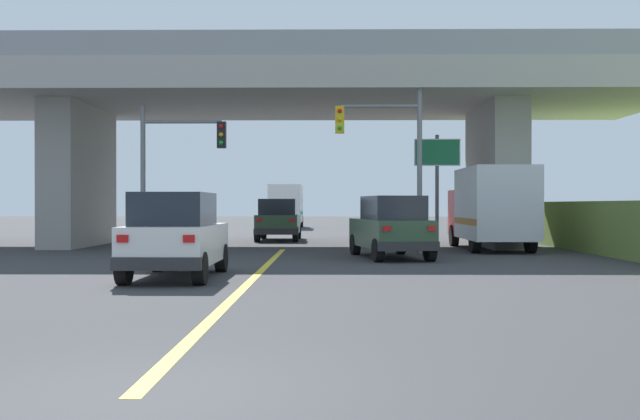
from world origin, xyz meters
The scene contains 11 objects.
ground centered at (0.00, 24.82, 0.00)m, with size 160.00×160.00×0.00m, color #353538.
overpass_bridge centered at (0.00, 24.82, 5.76)m, with size 31.51×10.22×7.93m.
lane_divider_stripe centered at (0.00, 11.17, 0.00)m, with size 0.20×22.33×0.01m, color yellow.
suv_lead centered at (-1.83, 10.92, 1.01)m, with size 1.91×4.36×2.02m.
suv_crossing centered at (3.80, 17.66, 1.01)m, with size 2.59×4.79×2.02m.
box_truck centered at (8.04, 22.17, 1.64)m, with size 2.33×6.64×3.13m.
sedan_oncoming centered at (-0.67, 29.80, 1.01)m, with size 2.04×4.58×2.02m.
traffic_signal_nearside centered at (4.02, 19.95, 3.75)m, with size 3.09×0.36×5.87m.
traffic_signal_farside centered at (-3.95, 20.53, 3.44)m, with size 3.13×0.36×5.34m.
highway_sign centered at (5.99, 22.40, 3.31)m, with size 1.78×0.17×4.46m.
semi_truck_distant centered at (-1.39, 49.14, 1.67)m, with size 2.33×6.96×3.19m.
Camera 1 is at (1.77, -6.61, 1.73)m, focal length 41.90 mm.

